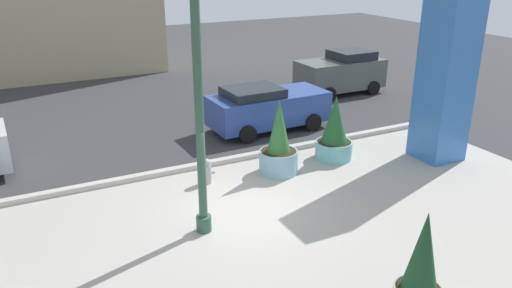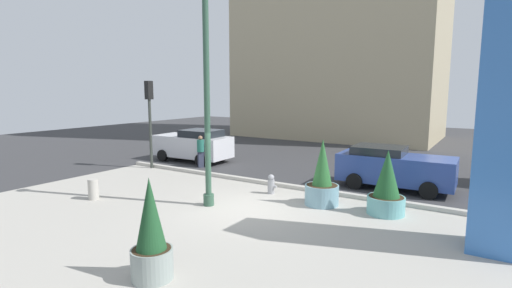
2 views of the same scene
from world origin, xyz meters
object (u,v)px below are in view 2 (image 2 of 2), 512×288
Objects in this scene: potted_plant_near_left at (322,181)px; car_far_lane at (394,167)px; potted_plant_near_right at (387,188)px; fire_hydrant at (271,184)px; art_pillar_blue at (507,129)px; potted_plant_mid_plaza at (151,237)px; lamp_post at (207,94)px; traffic_light_far_side at (150,109)px; car_intersection at (193,145)px; concrete_bollard at (93,189)px; pedestrian_crossing at (201,150)px.

potted_plant_near_left reaches higher than car_far_lane.
potted_plant_near_right is 3.49m from car_far_lane.
fire_hydrant is (-4.27, 0.11, -0.49)m from potted_plant_near_right.
potted_plant_mid_plaza is at bearing -137.56° from art_pillar_blue.
potted_plant_near_right is 7.53m from potted_plant_mid_plaza.
lamp_post is 1.75× the size of car_far_lane.
potted_plant_mid_plaza is 11.94m from traffic_light_far_side.
lamp_post reaches higher than potted_plant_near_left.
car_far_lane is 10.72m from car_intersection.
potted_plant_mid_plaza reaches higher than car_far_lane.
concrete_bollard is (-7.16, -3.82, -0.47)m from potted_plant_near_left.
potted_plant_near_right reaches higher than car_far_lane.
fire_hydrant is (-7.26, 1.49, -2.63)m from art_pillar_blue.
car_far_lane is at bearing 76.61° from potted_plant_mid_plaza.
lamp_post is 8.39m from art_pillar_blue.
lamp_post reaches higher than car_far_lane.
potted_plant_mid_plaza is (-6.03, -5.51, -2.09)m from art_pillar_blue.
potted_plant_near_left is 2.11m from potted_plant_near_right.
concrete_bollard is at bearing -151.91° from potted_plant_near_left.
potted_plant_mid_plaza is at bearing -97.90° from potted_plant_near_left.
car_far_lane is 1.00× the size of car_intersection.
lamp_post is at bearing -46.88° from pedestrian_crossing.
art_pillar_blue is 8.00× the size of fire_hydrant.
potted_plant_near_left is 0.52× the size of car_far_lane.
potted_plant_near_right reaches higher than car_intersection.
potted_plant_mid_plaza is 13.35m from car_intersection.
potted_plant_near_right is 10.10m from concrete_bollard.
lamp_post is 3.39× the size of potted_plant_near_left.
potted_plant_near_right is at bearing 4.62° from potted_plant_near_left.
potted_plant_mid_plaza is at bearing -79.99° from fire_hydrant.
art_pillar_blue is at bearing 12.03° from concrete_bollard.
car_far_lane is (8.69, 7.44, 0.49)m from concrete_bollard.
potted_plant_near_left is 0.52× the size of car_intersection.
potted_plant_near_left is 3.04× the size of concrete_bollard.
car_intersection is (-10.72, 0.15, 0.04)m from car_far_lane.
traffic_light_far_side reaches higher than fire_hydrant.
car_intersection is at bearing 79.77° from traffic_light_far_side.
car_intersection is (-7.02, 3.48, 0.53)m from fire_hydrant.
traffic_light_far_side is 11.64m from car_far_lane.
traffic_light_far_side reaches higher than potted_plant_mid_plaza.
lamp_post is 1.75× the size of car_intersection.
art_pillar_blue is (8.31, 0.94, -0.77)m from lamp_post.
potted_plant_near_right reaches higher than pedestrian_crossing.
potted_plant_near_left is 2.24m from fire_hydrant.
fire_hydrant is (1.04, 2.43, -3.40)m from lamp_post.
pedestrian_crossing is (-4.50, 4.81, -2.87)m from lamp_post.
fire_hydrant is 0.17× the size of traffic_light_far_side.
potted_plant_mid_plaza is 1.34× the size of pedestrian_crossing.
potted_plant_near_right is at bearing 155.25° from art_pillar_blue.
potted_plant_near_left is at bearing -175.38° from potted_plant_near_right.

